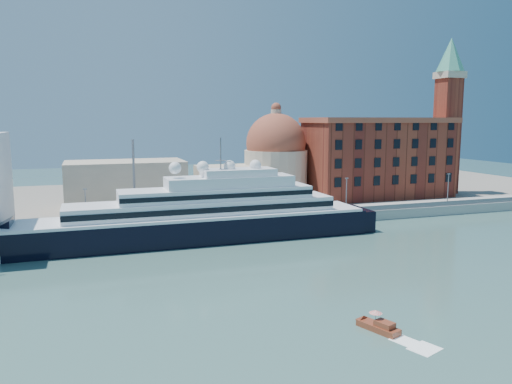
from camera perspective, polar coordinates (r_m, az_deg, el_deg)
name	(u,v)px	position (r m, az deg, el deg)	size (l,w,h in m)	color
ground	(277,268)	(84.41, 2.44, -8.67)	(400.00, 400.00, 0.00)	#355D59
quay	(224,222)	(115.50, -3.68, -3.42)	(180.00, 10.00, 2.50)	gray
land	(189,197)	(154.89, -7.65, -0.59)	(260.00, 72.00, 2.00)	slate
quay_fence	(229,218)	(110.88, -3.08, -2.93)	(180.00, 0.10, 1.20)	slate
superyacht	(184,221)	(101.92, -8.27, -3.34)	(82.25, 11.40, 24.58)	black
service_barge	(42,252)	(98.77, -23.30, -6.33)	(13.36, 5.72, 2.92)	white
water_taxi	(379,326)	(62.16, 13.91, -14.65)	(3.48, 5.54, 2.50)	maroon
warehouse	(378,157)	(151.43, 13.80, 3.92)	(43.00, 19.00, 23.25)	maroon
campanile	(448,106)	(165.27, 21.10, 9.14)	(8.40, 8.40, 47.00)	maroon
church	(224,170)	(138.36, -3.73, 2.56)	(66.00, 18.00, 25.50)	beige
lamp_posts	(169,188)	(109.79, -9.88, 0.42)	(120.80, 2.40, 18.00)	slate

